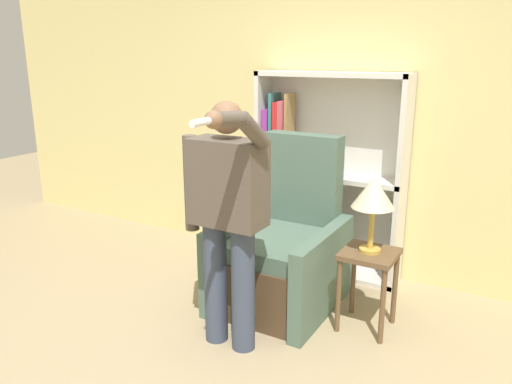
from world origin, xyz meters
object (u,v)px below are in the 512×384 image
side_table (369,268)px  table_lamp (373,195)px  armchair (284,255)px  bookcase (312,178)px  person_standing (227,212)px

side_table → table_lamp: size_ratio=1.09×
side_table → table_lamp: table_lamp is taller
armchair → side_table: 0.68m
bookcase → person_standing: bookcase is taller
bookcase → armchair: 0.84m
bookcase → side_table: bearing=-45.3°
person_standing → side_table: 1.08m
bookcase → person_standing: 1.43m
person_standing → side_table: person_standing is taller
bookcase → armchair: bearing=-82.9°
armchair → bookcase: bearing=97.1°
person_standing → bookcase: bearing=92.1°
armchair → person_standing: bearing=-92.8°
bookcase → armchair: bookcase is taller
armchair → table_lamp: (0.68, -0.06, 0.59)m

